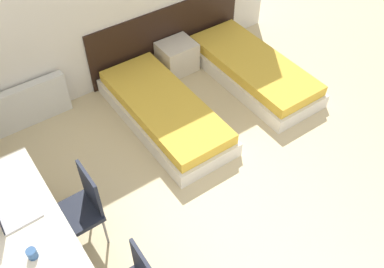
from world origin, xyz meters
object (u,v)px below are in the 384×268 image
Objects in this scene: nightstand at (177,57)px; bed_near_window at (164,112)px; bed_near_door at (253,70)px; chair_near_laptop at (81,207)px; laptop at (11,215)px.

bed_near_window is at bearing -132.30° from nightstand.
bed_near_window is 1.45m from bed_near_door.
bed_near_door is at bearing 17.46° from chair_near_laptop.
chair_near_laptop is at bearing -3.13° from laptop.
bed_near_window is at bearing 180.00° from bed_near_door.
bed_near_window is at bearing 22.78° from laptop.
laptop reaches higher than bed_near_window.
laptop is (-0.55, 0.01, 0.34)m from chair_near_laptop.
chair_near_laptop is (-2.22, -1.74, 0.29)m from nightstand.
nightstand is 1.44× the size of laptop.
bed_near_door is 3.68m from laptop.
laptop reaches higher than bed_near_door.
chair_near_laptop reaches higher than bed_near_window.
laptop is (-2.77, -1.73, 0.63)m from nightstand.
nightstand is at bearing 132.30° from bed_near_door.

